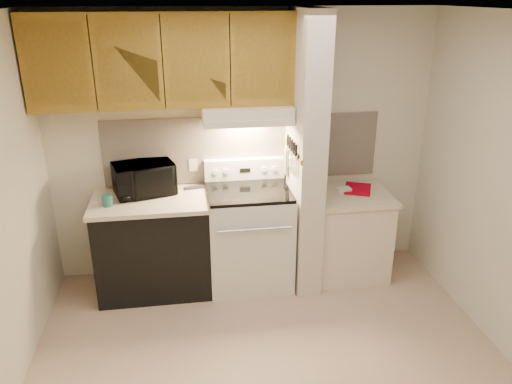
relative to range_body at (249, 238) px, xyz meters
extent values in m
plane|color=tan|center=(0.00, -1.16, -0.46)|extent=(3.60, 3.60, 0.00)
plane|color=white|center=(0.00, -1.16, 2.04)|extent=(3.60, 3.60, 0.00)
cube|color=beige|center=(0.00, 0.34, 0.79)|extent=(3.60, 2.50, 0.02)
cube|color=beige|center=(0.00, 0.33, 0.78)|extent=(2.60, 0.02, 0.63)
cube|color=silver|center=(0.00, 0.00, 0.00)|extent=(0.76, 0.65, 0.92)
cube|color=black|center=(0.00, -0.32, 0.04)|extent=(0.50, 0.01, 0.30)
cylinder|color=silver|center=(0.00, -0.35, 0.26)|extent=(0.65, 0.02, 0.02)
cube|color=black|center=(0.00, 0.00, 0.48)|extent=(0.74, 0.64, 0.03)
cube|color=silver|center=(0.00, 0.28, 0.59)|extent=(0.76, 0.08, 0.20)
cube|color=black|center=(0.00, 0.24, 0.59)|extent=(0.10, 0.01, 0.04)
cylinder|color=silver|center=(-0.28, 0.24, 0.59)|extent=(0.05, 0.02, 0.05)
cylinder|color=silver|center=(-0.18, 0.24, 0.59)|extent=(0.05, 0.02, 0.05)
cylinder|color=silver|center=(0.18, 0.24, 0.59)|extent=(0.05, 0.02, 0.05)
cylinder|color=silver|center=(0.28, 0.24, 0.59)|extent=(0.05, 0.02, 0.05)
cube|color=black|center=(-0.88, 0.01, -0.03)|extent=(1.00, 0.63, 0.87)
cube|color=beige|center=(-0.88, 0.01, 0.43)|extent=(1.04, 0.67, 0.04)
cube|color=black|center=(-0.48, 0.21, 0.46)|extent=(0.20, 0.09, 0.01)
cylinder|color=#205F59|center=(-1.23, -0.09, 0.50)|extent=(0.09, 0.09, 0.10)
cube|color=beige|center=(-0.48, 0.32, 0.64)|extent=(0.08, 0.01, 0.12)
imported|color=black|center=(-0.93, 0.15, 0.59)|extent=(0.60, 0.48, 0.29)
cube|color=beige|center=(0.51, -0.01, 0.79)|extent=(0.22, 0.70, 2.50)
cube|color=olive|center=(0.39, -0.01, 0.84)|extent=(0.01, 0.70, 0.04)
cube|color=black|center=(0.39, -0.06, 0.86)|extent=(0.02, 0.42, 0.04)
cube|color=silver|center=(0.38, -0.20, 0.76)|extent=(0.01, 0.03, 0.16)
cylinder|color=black|center=(0.38, -0.22, 0.91)|extent=(0.02, 0.02, 0.10)
cube|color=silver|center=(0.38, -0.14, 0.75)|extent=(0.01, 0.04, 0.18)
cylinder|color=black|center=(0.38, -0.15, 0.91)|extent=(0.02, 0.02, 0.10)
cube|color=silver|center=(0.38, -0.05, 0.74)|extent=(0.01, 0.04, 0.20)
cylinder|color=black|center=(0.38, -0.07, 0.91)|extent=(0.02, 0.02, 0.10)
cube|color=silver|center=(0.38, 0.02, 0.76)|extent=(0.01, 0.04, 0.16)
cylinder|color=black|center=(0.38, 0.02, 0.91)|extent=(0.02, 0.02, 0.10)
cube|color=silver|center=(0.38, 0.11, 0.75)|extent=(0.01, 0.04, 0.18)
cylinder|color=black|center=(0.38, 0.11, 0.91)|extent=(0.02, 0.02, 0.10)
cube|color=slate|center=(0.38, 0.17, 0.69)|extent=(0.03, 0.10, 0.23)
cube|color=beige|center=(0.97, -0.01, -0.06)|extent=(0.70, 0.60, 0.81)
cube|color=beige|center=(0.97, -0.01, 0.37)|extent=(0.74, 0.64, 0.04)
cube|color=#B9001A|center=(1.07, 0.09, 0.40)|extent=(0.35, 0.40, 0.01)
cube|color=white|center=(0.92, 0.07, 0.41)|extent=(0.14, 0.10, 0.04)
cube|color=beige|center=(0.00, 0.12, 1.17)|extent=(0.78, 0.44, 0.15)
cube|color=beige|center=(0.00, -0.08, 1.12)|extent=(0.78, 0.04, 0.06)
cube|color=olive|center=(-0.69, 0.17, 1.62)|extent=(2.18, 0.33, 0.77)
cube|color=olive|center=(-1.51, 0.01, 1.62)|extent=(0.46, 0.01, 0.63)
cube|color=black|center=(-1.23, 0.01, 1.62)|extent=(0.01, 0.01, 0.73)
cube|color=olive|center=(-0.96, 0.01, 1.62)|extent=(0.46, 0.01, 0.63)
cube|color=black|center=(-0.69, 0.01, 1.62)|extent=(0.01, 0.01, 0.73)
cube|color=olive|center=(-0.42, 0.01, 1.62)|extent=(0.46, 0.01, 0.63)
cube|color=black|center=(-0.14, 0.01, 1.62)|extent=(0.01, 0.01, 0.73)
cube|color=olive|center=(0.13, 0.01, 1.62)|extent=(0.46, 0.01, 0.63)
camera|label=1|loc=(-0.57, -4.15, 2.15)|focal=35.00mm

